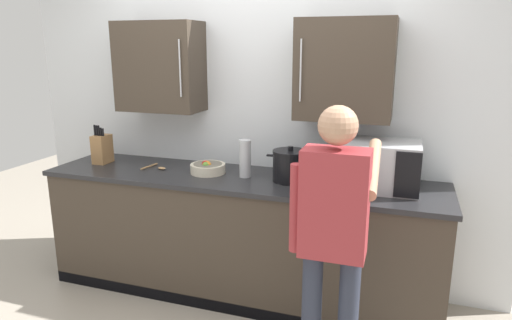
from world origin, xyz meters
The scene contains 9 objects.
back_wall_tiled centered at (0.00, 1.05, 1.41)m, with size 3.90×0.44×2.66m.
counter_unit centered at (0.00, 0.71, 0.47)m, with size 2.96×0.69×0.93m.
microwave_oven centered at (0.94, 0.75, 1.09)m, with size 0.67×0.76×0.32m.
thermos_flask centered at (0.05, 0.73, 1.07)m, with size 0.09×0.09×0.28m.
knife_block centered at (-1.20, 0.74, 1.05)m, with size 0.11×0.15×0.32m.
fruit_bowl centered at (-0.25, 0.73, 0.98)m, with size 0.26×0.26×0.10m.
stock_pot centered at (0.38, 0.73, 1.05)m, with size 0.35×0.25×0.25m.
wooden_spoon centered at (-0.69, 0.72, 0.94)m, with size 0.18×0.19×0.02m.
person_figure centered at (0.82, -0.06, 0.95)m, with size 0.44×0.60×1.59m.
Camera 1 is at (1.13, -2.26, 1.87)m, focal length 31.75 mm.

